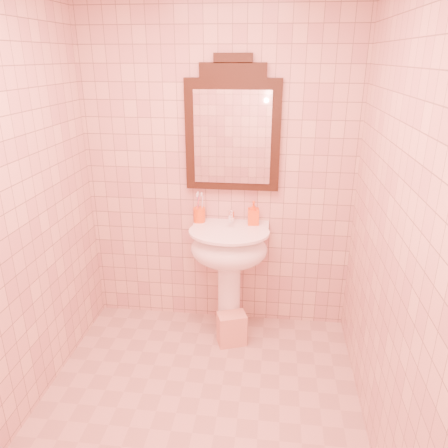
# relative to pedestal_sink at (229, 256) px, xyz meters

# --- Properties ---
(floor) EXTENTS (2.20, 2.20, 0.00)m
(floor) POSITION_rel_pedestal_sink_xyz_m (-0.11, -0.87, -0.66)
(floor) COLOR tan
(floor) RESTS_ON ground
(back_wall) EXTENTS (2.00, 0.02, 2.50)m
(back_wall) POSITION_rel_pedestal_sink_xyz_m (-0.11, 0.23, 0.59)
(back_wall) COLOR beige
(back_wall) RESTS_ON floor
(pedestal_sink) EXTENTS (0.58, 0.58, 0.86)m
(pedestal_sink) POSITION_rel_pedestal_sink_xyz_m (0.00, 0.00, 0.00)
(pedestal_sink) COLOR white
(pedestal_sink) RESTS_ON floor
(faucet) EXTENTS (0.04, 0.16, 0.11)m
(faucet) POSITION_rel_pedestal_sink_xyz_m (-0.00, 0.14, 0.26)
(faucet) COLOR white
(faucet) RESTS_ON pedestal_sink
(mirror) EXTENTS (0.67, 0.06, 0.94)m
(mirror) POSITION_rel_pedestal_sink_xyz_m (-0.00, 0.20, 0.88)
(mirror) COLOR black
(mirror) RESTS_ON back_wall
(toothbrush_cup) EXTENTS (0.09, 0.09, 0.20)m
(toothbrush_cup) POSITION_rel_pedestal_sink_xyz_m (-0.24, 0.14, 0.26)
(toothbrush_cup) COLOR #E14D13
(toothbrush_cup) RESTS_ON pedestal_sink
(soap_dispenser) EXTENTS (0.09, 0.09, 0.18)m
(soap_dispenser) POSITION_rel_pedestal_sink_xyz_m (0.16, 0.14, 0.29)
(soap_dispenser) COLOR #E94F13
(soap_dispenser) RESTS_ON pedestal_sink
(towel) EXTENTS (0.24, 0.20, 0.25)m
(towel) POSITION_rel_pedestal_sink_xyz_m (0.04, -0.14, -0.54)
(towel) COLOR #E19484
(towel) RESTS_ON floor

